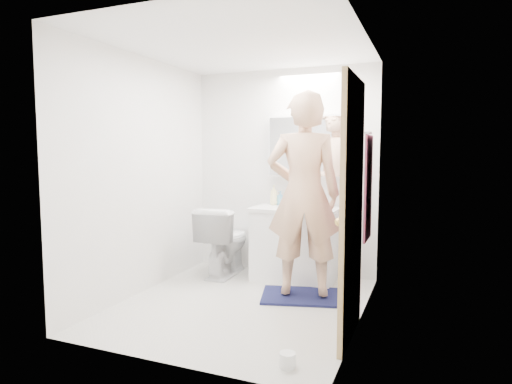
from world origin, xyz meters
The scene contains 23 objects.
floor centered at (0.00, 0.00, 0.00)m, with size 2.50×2.50×0.00m, color silver.
ceiling centered at (0.00, 0.00, 2.40)m, with size 2.50×2.50×0.00m, color white.
wall_back centered at (0.00, 1.25, 1.20)m, with size 2.50×2.50×0.00m, color white.
wall_front centered at (0.00, -1.25, 1.20)m, with size 2.50×2.50×0.00m, color white.
wall_left centered at (-1.10, 0.00, 1.20)m, with size 2.50×2.50×0.00m, color white.
wall_right centered at (1.10, 0.00, 1.20)m, with size 2.50×2.50×0.00m, color white.
vanity_cabinet centered at (0.23, 0.96, 0.39)m, with size 0.90×0.55×0.78m, color white.
countertop centered at (0.23, 0.96, 0.80)m, with size 0.95×0.58×0.04m, color silver.
sink_basin centered at (0.23, 0.99, 0.84)m, with size 0.36×0.36×0.03m, color white.
faucet centered at (0.23, 1.19, 0.90)m, with size 0.02×0.02×0.16m, color silver.
medicine_cabinet centered at (0.30, 1.18, 1.50)m, with size 0.88×0.14×0.70m, color white.
mirror_panel centered at (0.30, 1.10, 1.50)m, with size 0.84×0.01×0.66m, color silver.
toilet centered at (-0.59, 0.85, 0.40)m, with size 0.45×0.79×0.81m, color white.
bath_rug centered at (0.49, 0.41, 0.01)m, with size 0.80×0.55×0.02m, color #181645.
person centered at (0.49, 0.41, 1.03)m, with size 0.72×0.47×1.96m, color #DBA883.
door centered at (1.08, -0.35, 1.00)m, with size 0.04×0.80×2.00m, color tan.
door_knob centered at (1.04, -0.65, 0.95)m, with size 0.06×0.06×0.06m, color gold.
towel centered at (1.08, 0.55, 1.10)m, with size 0.02×0.42×1.00m, color #141540.
towel_hook centered at (1.07, 0.55, 1.62)m, with size 0.02×0.02×0.07m, color silver.
soap_bottle_a centered at (-0.07, 1.11, 0.94)m, with size 0.09×0.09×0.23m, color #F1E79C.
soap_bottle_b centered at (0.00, 1.15, 0.90)m, with size 0.07×0.07×0.16m, color #60AACD.
toothbrush_cup centered at (0.42, 1.12, 0.86)m, with size 0.09×0.09×0.09m, color #4475CE.
toilet_paper_roll centered at (0.78, -0.98, 0.05)m, with size 0.11×0.11×0.10m, color white.
Camera 1 is at (1.63, -3.65, 1.44)m, focal length 30.43 mm.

